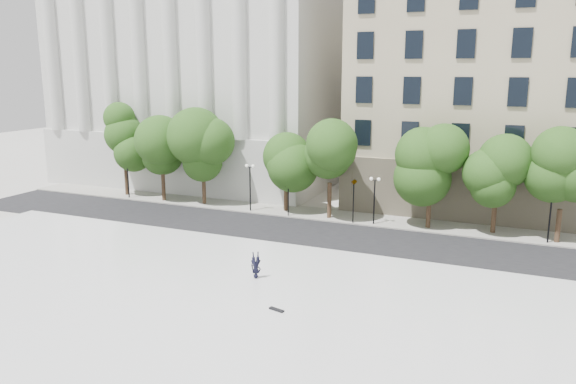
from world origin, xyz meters
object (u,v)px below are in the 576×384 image
traffic_light_west (288,175)px  skateboard (277,310)px  person_lying (256,275)px  traffic_light_east (354,179)px

traffic_light_west → skateboard: traffic_light_west is taller
skateboard → traffic_light_west: bearing=125.5°
person_lying → skateboard: person_lying is taller
traffic_light_east → skateboard: 19.12m
person_lying → skateboard: 4.69m
traffic_light_east → skateboard: bearing=-85.1°
traffic_light_east → skateboard: size_ratio=5.00×
person_lying → traffic_light_east: bearing=56.5°
skateboard → traffic_light_east: bearing=109.0°
traffic_light_east → traffic_light_west: bearing=180.0°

